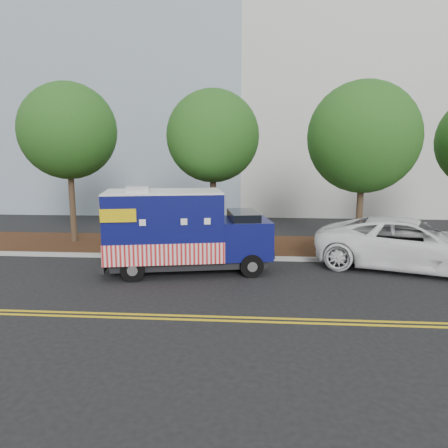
{
  "coord_description": "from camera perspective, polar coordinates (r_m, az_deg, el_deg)",
  "views": [
    {
      "loc": [
        3.05,
        -14.99,
        4.25
      ],
      "look_at": [
        1.85,
        0.6,
        1.54
      ],
      "focal_mm": 35.0,
      "sensor_mm": 36.0,
      "label": 1
    }
  ],
  "objects": [
    {
      "name": "tree_a",
      "position": [
        20.33,
        -19.69,
        11.34
      ],
      "size": [
        4.15,
        4.15,
        7.07
      ],
      "color": "#38281C",
      "rests_on": "ground"
    },
    {
      "name": "centerline_far",
      "position": [
        11.54,
        -11.49,
        -11.95
      ],
      "size": [
        120.0,
        0.1,
        0.01
      ],
      "primitive_type": "cube",
      "color": "gold",
      "rests_on": "ground"
    },
    {
      "name": "office_building",
      "position": [
        38.59,
        2.99,
        26.3
      ],
      "size": [
        46.0,
        20.0,
        30.4
      ],
      "color": "silver",
      "rests_on": "ground"
    },
    {
      "name": "centerline_near",
      "position": [
        11.77,
        -11.15,
        -11.5
      ],
      "size": [
        120.0,
        0.1,
        0.01
      ],
      "primitive_type": "cube",
      "color": "gold",
      "rests_on": "ground"
    },
    {
      "name": "tree_c",
      "position": [
        18.18,
        17.75,
        10.73
      ],
      "size": [
        4.36,
        4.36,
        6.87
      ],
      "color": "#38281C",
      "rests_on": "ground"
    },
    {
      "name": "white_car",
      "position": [
        16.89,
        23.09,
        -2.4
      ],
      "size": [
        7.11,
        4.91,
        1.8
      ],
      "primitive_type": "imported",
      "rotation": [
        0.0,
        0.0,
        1.25
      ],
      "color": "white",
      "rests_on": "ground"
    },
    {
      "name": "ground",
      "position": [
        15.88,
        -6.86,
        -5.77
      ],
      "size": [
        120.0,
        120.0,
        0.0
      ],
      "primitive_type": "plane",
      "color": "black",
      "rests_on": "ground"
    },
    {
      "name": "curb",
      "position": [
        17.19,
        -5.96,
        -4.28
      ],
      "size": [
        120.0,
        0.18,
        0.15
      ],
      "primitive_type": "cube",
      "color": "#9E9E99",
      "rests_on": "ground"
    },
    {
      "name": "food_truck",
      "position": [
        15.11,
        -5.89,
        -1.19
      ],
      "size": [
        6.04,
        3.17,
        3.03
      ],
      "rotation": [
        0.0,
        0.0,
        0.2
      ],
      "color": "black",
      "rests_on": "ground"
    },
    {
      "name": "mulch_strip",
      "position": [
        19.2,
        -4.84,
        -2.76
      ],
      "size": [
        120.0,
        4.0,
        0.15
      ],
      "primitive_type": "cube",
      "color": "black",
      "rests_on": "ground"
    },
    {
      "name": "sign_post",
      "position": [
        17.97,
        -12.16,
        -0.16
      ],
      "size": [
        0.06,
        0.06,
        2.4
      ],
      "primitive_type": "cube",
      "color": "#473828",
      "rests_on": "ground"
    },
    {
      "name": "tree_b",
      "position": [
        17.8,
        -1.47,
        11.37
      ],
      "size": [
        3.71,
        3.71,
        6.6
      ],
      "color": "#38281C",
      "rests_on": "ground"
    }
  ]
}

